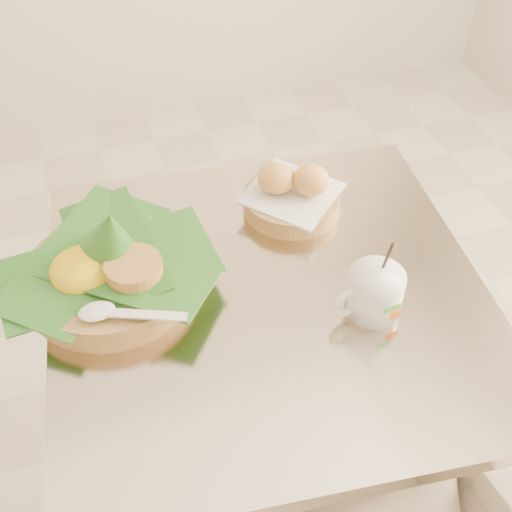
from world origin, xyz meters
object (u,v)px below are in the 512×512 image
object	(u,v)px
bread_basket	(292,194)
coffee_mug	(373,292)
cafe_table	(267,371)
rice_basket	(108,268)

from	to	relation	value
bread_basket	coffee_mug	bearing A→B (deg)	-82.15
cafe_table	bread_basket	world-z (taller)	bread_basket
cafe_table	rice_basket	size ratio (longest dim) A/B	2.24
rice_basket	coffee_mug	world-z (taller)	rice_basket
bread_basket	rice_basket	bearing A→B (deg)	-163.23
coffee_mug	cafe_table	bearing A→B (deg)	149.34
rice_basket	coffee_mug	bearing A→B (deg)	-23.42
cafe_table	bread_basket	distance (m)	0.33
cafe_table	rice_basket	world-z (taller)	rice_basket
rice_basket	bread_basket	bearing A→B (deg)	16.77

